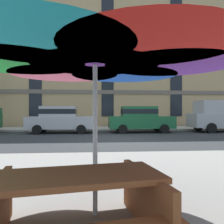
# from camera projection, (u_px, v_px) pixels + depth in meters

# --- Properties ---
(ground_plane) EXTENTS (120.00, 120.00, 0.00)m
(ground_plane) POSITION_uv_depth(u_px,v_px,m) (119.00, 139.00, 12.02)
(ground_plane) COLOR #2D3033
(sidewalk_near_patio) EXTENTS (56.00, 9.00, 0.12)m
(sidewalk_near_patio) POSITION_uv_depth(u_px,v_px,m) (195.00, 215.00, 3.05)
(sidewalk_near_patio) COLOR gray
(sidewalk_near_patio) RESTS_ON ground
(sidewalk_far) EXTENTS (56.00, 3.60, 0.12)m
(sidewalk_far) POSITION_uv_depth(u_px,v_px,m) (109.00, 128.00, 18.79)
(sidewalk_far) COLOR #B2ADA3
(sidewalk_far) RESTS_ON ground
(apartment_building) EXTENTS (44.71, 12.08, 12.80)m
(apartment_building) POSITION_uv_depth(u_px,v_px,m) (104.00, 69.00, 26.94)
(apartment_building) COLOR tan
(apartment_building) RESTS_ON ground
(sedan_silver) EXTENTS (4.40, 1.98, 1.78)m
(sedan_silver) POSITION_uv_depth(u_px,v_px,m) (60.00, 119.00, 15.41)
(sedan_silver) COLOR #A8AAB2
(sedan_silver) RESTS_ON ground
(sedan_green) EXTENTS (4.40, 1.98, 1.78)m
(sedan_green) POSITION_uv_depth(u_px,v_px,m) (140.00, 119.00, 15.86)
(sedan_green) COLOR #195933
(sedan_green) RESTS_ON ground
(pickup_silver) EXTENTS (5.10, 2.12, 2.20)m
(pickup_silver) POSITION_uv_depth(u_px,v_px,m) (223.00, 117.00, 16.35)
(pickup_silver) COLOR #A8AAB2
(pickup_silver) RESTS_ON ground
(patio_umbrella) EXTENTS (3.67, 3.41, 2.49)m
(patio_umbrella) POSITION_uv_depth(u_px,v_px,m) (95.00, 49.00, 2.93)
(patio_umbrella) COLOR silver
(patio_umbrella) RESTS_ON ground
(picnic_table) EXTENTS (2.03, 1.80, 0.77)m
(picnic_table) POSITION_uv_depth(u_px,v_px,m) (76.00, 200.00, 2.44)
(picnic_table) COLOR brown
(picnic_table) RESTS_ON ground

